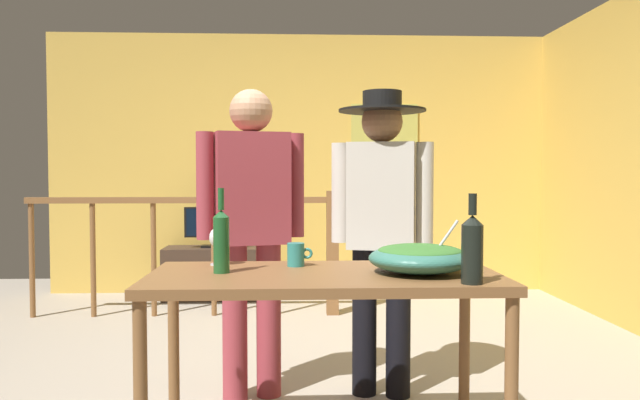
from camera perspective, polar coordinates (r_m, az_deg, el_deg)
ground_plane at (r=3.63m, az=-1.03°, el=-16.51°), size 7.20×7.20×0.00m
back_wall at (r=6.21m, az=-1.73°, el=3.34°), size 4.95×0.10×2.56m
framed_picture at (r=6.22m, az=5.97°, el=5.80°), size 0.66×0.03×0.65m
stair_railing at (r=5.19m, az=-7.83°, el=-3.65°), size 2.56×0.10×1.04m
tv_console at (r=5.98m, az=-9.89°, el=-6.63°), size 0.90×0.40×0.49m
flat_screen_tv at (r=5.89m, az=-9.96°, el=-2.14°), size 0.50×0.12×0.38m
serving_table at (r=2.54m, az=0.38°, el=-8.53°), size 1.42×0.69×0.78m
salad_bowl at (r=2.55m, az=9.19°, el=-5.20°), size 0.42×0.42×0.22m
wine_glass at (r=2.76m, az=-9.30°, el=-3.57°), size 0.09×0.09×0.17m
wine_bottle_dark at (r=2.33m, az=13.86°, el=-4.28°), size 0.08×0.08×0.33m
wine_bottle_green at (r=2.54m, az=-9.09°, el=-3.61°), size 0.07×0.07×0.34m
mug_teal at (r=2.70m, az=-2.20°, el=-5.05°), size 0.11×0.07×0.10m
person_standing_left at (r=3.24m, az=-6.34°, el=-1.60°), size 0.55×0.31×1.62m
person_standing_right at (r=3.27m, az=5.71°, el=-1.56°), size 0.52×0.46×1.61m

